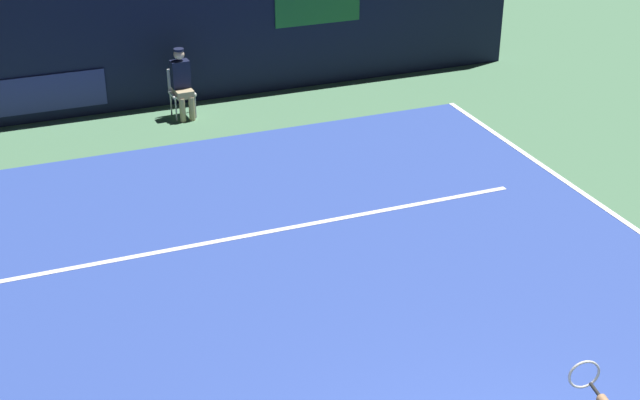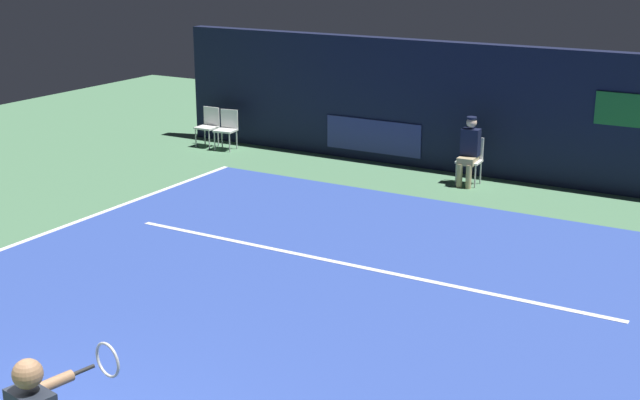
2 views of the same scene
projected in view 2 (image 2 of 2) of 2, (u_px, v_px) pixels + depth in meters
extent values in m
plane|color=#4C7A56|center=(278.00, 315.00, 10.98)|extent=(29.26, 29.26, 0.00)
cube|color=#2D479E|center=(278.00, 315.00, 10.98)|extent=(9.95, 11.30, 0.01)
cube|color=white|center=(8.00, 247.00, 13.35)|extent=(0.10, 11.30, 0.01)
cube|color=white|center=(352.00, 265.00, 12.61)|extent=(7.76, 0.10, 0.01)
cube|color=#141933|center=(493.00, 111.00, 17.04)|extent=(14.43, 0.30, 2.60)
cube|color=navy|center=(373.00, 136.00, 18.35)|extent=(2.20, 0.04, 0.70)
sphere|color=#8C6647|center=(28.00, 374.00, 6.14)|extent=(0.22, 0.22, 0.22)
cylinder|color=#8C6647|center=(43.00, 387.00, 6.50)|extent=(0.18, 0.51, 0.09)
cylinder|color=black|center=(77.00, 373.00, 6.72)|extent=(0.09, 0.30, 0.03)
torus|color=#B2B2B7|center=(108.00, 360.00, 6.92)|extent=(0.30, 0.08, 0.30)
cube|color=white|center=(469.00, 161.00, 16.64)|extent=(0.46, 0.42, 0.04)
cube|color=white|center=(473.00, 148.00, 16.74)|extent=(0.42, 0.05, 0.42)
cylinder|color=#B2B2B7|center=(456.00, 174.00, 16.64)|extent=(0.03, 0.03, 0.46)
cylinder|color=#B2B2B7|center=(475.00, 176.00, 16.48)|extent=(0.03, 0.03, 0.46)
cylinder|color=#B2B2B7|center=(462.00, 170.00, 16.93)|extent=(0.03, 0.03, 0.46)
cylinder|color=#B2B2B7|center=(481.00, 172.00, 16.77)|extent=(0.03, 0.03, 0.46)
cube|color=tan|center=(468.00, 160.00, 16.56)|extent=(0.34, 0.42, 0.14)
cylinder|color=tan|center=(460.00, 176.00, 16.53)|extent=(0.11, 0.11, 0.46)
cylinder|color=tan|center=(469.00, 177.00, 16.45)|extent=(0.11, 0.11, 0.46)
cube|color=#141933|center=(471.00, 142.00, 16.57)|extent=(0.35, 0.24, 0.52)
sphere|color=beige|center=(472.00, 123.00, 16.46)|extent=(0.20, 0.20, 0.20)
cylinder|color=#141933|center=(472.00, 118.00, 16.43)|extent=(0.19, 0.19, 0.04)
cube|color=white|center=(225.00, 131.00, 19.39)|extent=(0.49, 0.46, 0.04)
cube|color=white|center=(229.00, 119.00, 19.50)|extent=(0.42, 0.09, 0.42)
cylinder|color=#B2B2B7|center=(215.00, 141.00, 19.38)|extent=(0.03, 0.03, 0.44)
cylinder|color=#B2B2B7|center=(230.00, 142.00, 19.24)|extent=(0.03, 0.03, 0.44)
cylinder|color=#B2B2B7|center=(222.00, 138.00, 19.68)|extent=(0.03, 0.03, 0.44)
cylinder|color=#B2B2B7|center=(237.00, 139.00, 19.54)|extent=(0.03, 0.03, 0.44)
cube|color=white|center=(207.00, 128.00, 19.69)|extent=(0.45, 0.41, 0.04)
cube|color=white|center=(212.00, 116.00, 19.79)|extent=(0.42, 0.04, 0.42)
cylinder|color=#B2B2B7|center=(196.00, 138.00, 19.70)|extent=(0.03, 0.03, 0.44)
cylinder|color=#B2B2B7|center=(209.00, 139.00, 19.52)|extent=(0.03, 0.03, 0.44)
cylinder|color=#B2B2B7|center=(205.00, 135.00, 19.98)|extent=(0.03, 0.03, 0.44)
cylinder|color=#B2B2B7|center=(218.00, 137.00, 19.81)|extent=(0.03, 0.03, 0.44)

